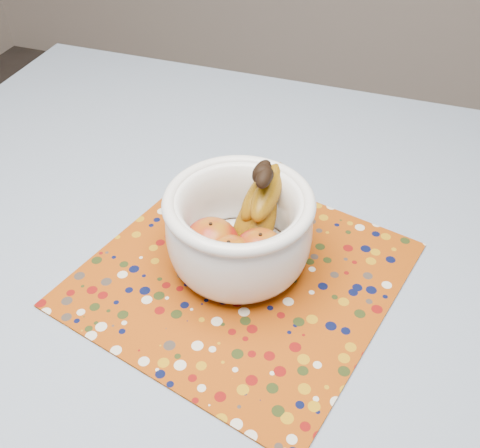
{
  "coord_description": "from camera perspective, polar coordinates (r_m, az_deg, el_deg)",
  "views": [
    {
      "loc": [
        0.27,
        -0.54,
        1.39
      ],
      "look_at": [
        0.06,
        0.05,
        0.84
      ],
      "focal_mm": 42.0,
      "sensor_mm": 36.0,
      "label": 1
    }
  ],
  "objects": [
    {
      "name": "fruit_bowl",
      "position": [
        0.82,
        0.34,
        -0.2
      ],
      "size": [
        0.22,
        0.23,
        0.17
      ],
      "color": "white",
      "rests_on": "placemat"
    },
    {
      "name": "table",
      "position": [
        0.93,
        -4.73,
        -8.65
      ],
      "size": [
        1.2,
        1.2,
        0.75
      ],
      "color": "brown",
      "rests_on": "ground"
    },
    {
      "name": "tablecloth",
      "position": [
        0.87,
        -5.02,
        -5.21
      ],
      "size": [
        1.32,
        1.32,
        0.01
      ],
      "primitive_type": "cube",
      "color": "slate",
      "rests_on": "table"
    },
    {
      "name": "placemat",
      "position": [
        0.86,
        0.09,
        -5.09
      ],
      "size": [
        0.53,
        0.53,
        0.0
      ],
      "primitive_type": "cube",
      "rotation": [
        0.0,
        0.0,
        -0.25
      ],
      "color": "#913A07",
      "rests_on": "tablecloth"
    }
  ]
}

